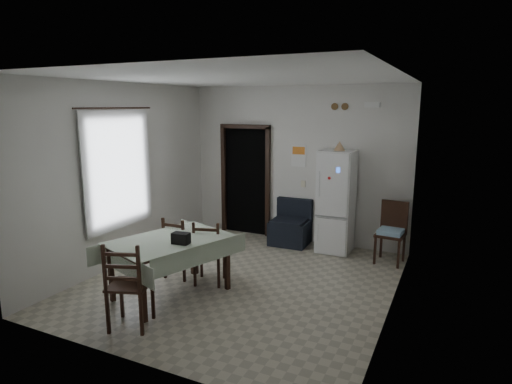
{
  "coord_description": "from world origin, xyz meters",
  "views": [
    {
      "loc": [
        2.73,
        -5.23,
        2.54
      ],
      "look_at": [
        0.0,
        0.5,
        1.25
      ],
      "focal_mm": 30.0,
      "sensor_mm": 36.0,
      "label": 1
    }
  ],
  "objects_px": {
    "dining_chair_far_right": "(209,251)",
    "navy_seat": "(290,223)",
    "fridge": "(336,202)",
    "corner_chair": "(391,233)",
    "dining_chair_far_left": "(180,246)",
    "dining_chair_near_head": "(130,283)",
    "dining_table": "(171,267)"
  },
  "relations": [
    {
      "from": "fridge",
      "to": "dining_chair_far_right",
      "type": "distance_m",
      "value": 2.53
    },
    {
      "from": "navy_seat",
      "to": "fridge",
      "type": "bearing_deg",
      "value": -1.68
    },
    {
      "from": "corner_chair",
      "to": "dining_chair_far_right",
      "type": "relative_size",
      "value": 1.07
    },
    {
      "from": "navy_seat",
      "to": "corner_chair",
      "type": "relative_size",
      "value": 0.82
    },
    {
      "from": "navy_seat",
      "to": "corner_chair",
      "type": "height_order",
      "value": "corner_chair"
    },
    {
      "from": "fridge",
      "to": "navy_seat",
      "type": "height_order",
      "value": "fridge"
    },
    {
      "from": "dining_chair_far_left",
      "to": "dining_chair_near_head",
      "type": "bearing_deg",
      "value": 102.43
    },
    {
      "from": "fridge",
      "to": "dining_chair_far_left",
      "type": "relative_size",
      "value": 1.92
    },
    {
      "from": "dining_chair_far_left",
      "to": "dining_chair_far_right",
      "type": "relative_size",
      "value": 0.98
    },
    {
      "from": "dining_chair_near_head",
      "to": "corner_chair",
      "type": "bearing_deg",
      "value": -145.1
    },
    {
      "from": "fridge",
      "to": "navy_seat",
      "type": "relative_size",
      "value": 2.18
    },
    {
      "from": "dining_chair_far_left",
      "to": "dining_chair_far_right",
      "type": "distance_m",
      "value": 0.52
    },
    {
      "from": "dining_table",
      "to": "dining_chair_far_right",
      "type": "xyz_separation_m",
      "value": [
        0.25,
        0.59,
        0.08
      ]
    },
    {
      "from": "dining_chair_far_left",
      "to": "dining_chair_near_head",
      "type": "xyz_separation_m",
      "value": [
        0.36,
        -1.5,
        0.06
      ]
    },
    {
      "from": "dining_chair_far_right",
      "to": "navy_seat",
      "type": "bearing_deg",
      "value": -117.68
    },
    {
      "from": "dining_table",
      "to": "dining_chair_far_right",
      "type": "height_order",
      "value": "dining_chair_far_right"
    },
    {
      "from": "navy_seat",
      "to": "dining_chair_far_left",
      "type": "relative_size",
      "value": 0.88
    },
    {
      "from": "fridge",
      "to": "dining_chair_far_left",
      "type": "height_order",
      "value": "fridge"
    },
    {
      "from": "dining_chair_far_right",
      "to": "dining_chair_near_head",
      "type": "bearing_deg",
      "value": 66.94
    },
    {
      "from": "dining_chair_far_right",
      "to": "dining_chair_near_head",
      "type": "xyz_separation_m",
      "value": [
        -0.16,
        -1.48,
        0.06
      ]
    },
    {
      "from": "navy_seat",
      "to": "corner_chair",
      "type": "xyz_separation_m",
      "value": [
        1.82,
        -0.21,
        0.09
      ]
    },
    {
      "from": "navy_seat",
      "to": "dining_table",
      "type": "relative_size",
      "value": 0.54
    },
    {
      "from": "dining_table",
      "to": "dining_chair_near_head",
      "type": "xyz_separation_m",
      "value": [
        0.08,
        -0.89,
        0.13
      ]
    },
    {
      "from": "dining_chair_near_head",
      "to": "fridge",
      "type": "bearing_deg",
      "value": -131.55
    },
    {
      "from": "dining_chair_far_left",
      "to": "dining_chair_near_head",
      "type": "relative_size",
      "value": 0.88
    },
    {
      "from": "fridge",
      "to": "corner_chair",
      "type": "height_order",
      "value": "fridge"
    },
    {
      "from": "corner_chair",
      "to": "dining_chair_far_left",
      "type": "bearing_deg",
      "value": -139.68
    },
    {
      "from": "navy_seat",
      "to": "dining_table",
      "type": "distance_m",
      "value": 2.82
    },
    {
      "from": "fridge",
      "to": "dining_chair_near_head",
      "type": "xyz_separation_m",
      "value": [
        -1.43,
        -3.63,
        -0.37
      ]
    },
    {
      "from": "fridge",
      "to": "navy_seat",
      "type": "xyz_separation_m",
      "value": [
        -0.85,
        0.0,
        -0.48
      ]
    },
    {
      "from": "dining_table",
      "to": "dining_chair_near_head",
      "type": "height_order",
      "value": "dining_chair_near_head"
    },
    {
      "from": "fridge",
      "to": "corner_chair",
      "type": "xyz_separation_m",
      "value": [
        0.97,
        -0.21,
        -0.39
      ]
    }
  ]
}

